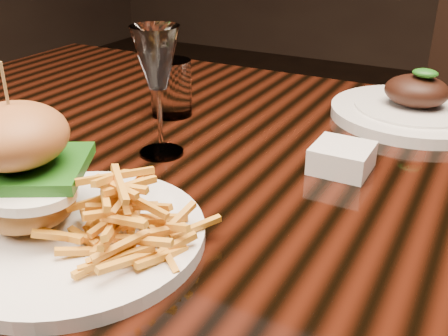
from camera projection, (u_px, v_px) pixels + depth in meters
The scene contains 6 objects.
dining_table at pixel (294, 224), 0.71m from camera, with size 1.60×0.90×0.75m.
burger_plate at pixel (65, 200), 0.52m from camera, with size 0.27×0.27×0.19m.
ramekin at pixel (342, 158), 0.69m from camera, with size 0.07×0.07×0.03m, color silver.
wine_glass at pixel (157, 63), 0.68m from camera, with size 0.07×0.07×0.18m.
water_tumbler at pixel (171, 88), 0.87m from camera, with size 0.07×0.07×0.09m, color white.
far_dish at pixel (414, 109), 0.86m from camera, with size 0.27×0.27×0.09m.
Camera 1 is at (0.20, -0.58, 1.05)m, focal length 42.00 mm.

